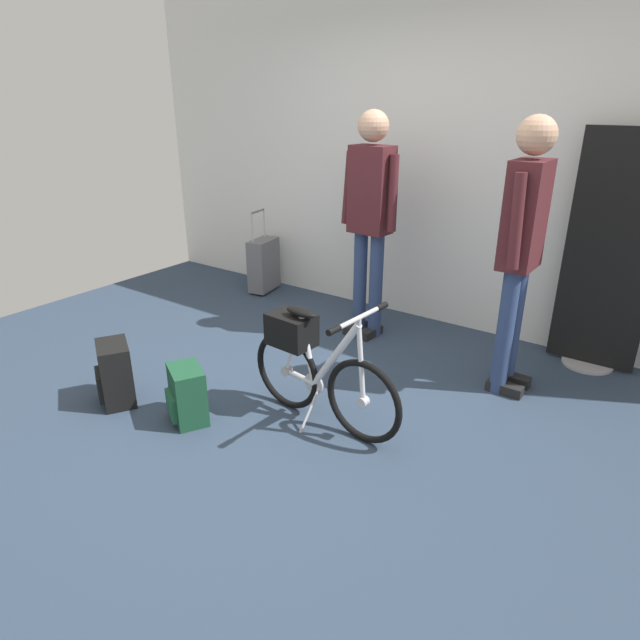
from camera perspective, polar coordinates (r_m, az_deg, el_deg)
ground_plane at (r=3.57m, az=-4.82°, el=-9.30°), size 6.09×6.09×0.00m
back_wall at (r=4.81m, az=11.29°, el=17.14°), size 6.09×0.10×2.93m
floor_banner_stand at (r=4.32m, az=27.87°, el=4.89°), size 0.60×0.36×1.70m
folding_bike_foreground at (r=3.29m, az=-0.70°, el=-4.61°), size 1.11×0.53×0.79m
visitor_near_wall at (r=4.37m, az=5.28°, el=11.32°), size 0.54×0.30×1.79m
visitor_browsing at (r=3.66m, az=20.40°, el=7.77°), size 0.29×0.54×1.78m
rolling_suitcase at (r=5.60m, az=-5.92°, el=5.81°), size 0.24×0.39×0.83m
backpack_on_floor at (r=3.79m, az=-20.65°, el=-5.29°), size 0.35×0.32×0.41m
handbag_on_floor at (r=3.47m, az=-13.75°, el=-7.63°), size 0.33×0.30×0.36m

